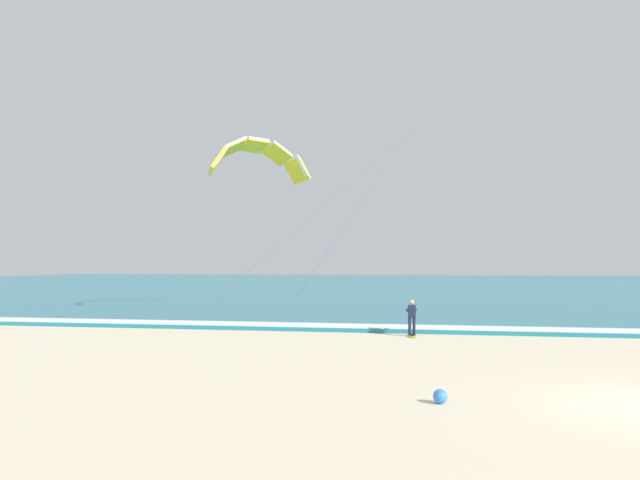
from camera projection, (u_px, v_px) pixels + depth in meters
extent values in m
cube|color=teal|center=(454.00, 285.00, 85.43)|extent=(200.00, 120.00, 0.20)
cube|color=white|center=(534.00, 329.00, 27.31)|extent=(200.00, 1.86, 0.04)
ellipsoid|color=yellow|center=(412.00, 336.00, 26.38)|extent=(0.58, 1.44, 0.05)
cube|color=black|center=(412.00, 334.00, 26.63)|extent=(0.17, 0.08, 0.04)
cube|color=black|center=(412.00, 335.00, 26.14)|extent=(0.17, 0.08, 0.04)
cylinder|color=#191E38|center=(410.00, 327.00, 26.41)|extent=(0.14, 0.14, 0.84)
cylinder|color=#191E38|center=(414.00, 327.00, 26.39)|extent=(0.14, 0.14, 0.84)
cube|color=#191E38|center=(412.00, 312.00, 26.43)|extent=(0.36, 0.23, 0.60)
sphere|color=tan|center=(412.00, 302.00, 26.44)|extent=(0.22, 0.22, 0.22)
cylinder|color=#191E38|center=(408.00, 310.00, 26.60)|extent=(0.14, 0.51, 0.22)
cylinder|color=#191E38|center=(415.00, 310.00, 26.58)|extent=(0.14, 0.51, 0.22)
cylinder|color=black|center=(411.00, 310.00, 26.81)|extent=(0.55, 0.09, 0.04)
cube|color=#3F3F42|center=(412.00, 316.00, 26.54)|extent=(0.13, 0.09, 0.10)
cube|color=yellow|center=(297.00, 171.00, 39.08)|extent=(1.88, 1.38, 1.76)
cube|color=white|center=(302.00, 165.00, 38.68)|extent=(0.83, 0.87, 1.40)
cube|color=yellow|center=(277.00, 154.00, 38.66)|extent=(2.05, 1.85, 1.40)
cube|color=white|center=(282.00, 148.00, 38.26)|extent=(1.10, 1.21, 0.92)
cube|color=yellow|center=(255.00, 146.00, 37.75)|extent=(2.08, 2.10, 0.72)
cube|color=white|center=(259.00, 140.00, 37.34)|extent=(1.24, 1.33, 0.22)
cube|color=yellow|center=(233.00, 148.00, 36.54)|extent=(1.85, 2.10, 1.40)
cube|color=white|center=(237.00, 142.00, 36.14)|extent=(1.13, 1.19, 0.92)
cube|color=yellow|center=(218.00, 161.00, 35.32)|extent=(1.42, 1.91, 1.76)
cube|color=white|center=(222.00, 155.00, 34.92)|extent=(0.82, 0.89, 1.40)
cylinder|color=#B2B2B7|center=(344.00, 227.00, 32.94)|extent=(7.85, 10.82, 8.51)
cylinder|color=#B2B2B7|center=(302.00, 225.00, 31.06)|extent=(11.94, 6.32, 8.51)
sphere|color=#337FE5|center=(440.00, 396.00, 13.80)|extent=(0.35, 0.35, 0.35)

